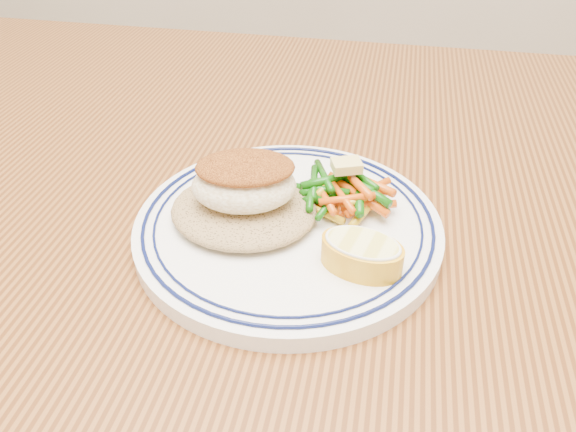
# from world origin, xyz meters

# --- Properties ---
(dining_table) EXTENTS (1.50, 0.90, 0.75)m
(dining_table) POSITION_xyz_m (0.00, 0.00, 0.65)
(dining_table) COLOR #532A10
(dining_table) RESTS_ON ground
(plate) EXTENTS (0.26, 0.26, 0.02)m
(plate) POSITION_xyz_m (0.00, -0.05, 0.76)
(plate) COLOR white
(plate) RESTS_ON dining_table
(rice_pilaf) EXTENTS (0.12, 0.11, 0.02)m
(rice_pilaf) POSITION_xyz_m (-0.03, -0.05, 0.78)
(rice_pilaf) COLOR olive
(rice_pilaf) RESTS_ON plate
(fish_fillet) EXTENTS (0.10, 0.08, 0.04)m
(fish_fillet) POSITION_xyz_m (-0.03, -0.05, 0.80)
(fish_fillet) COLOR white
(fish_fillet) RESTS_ON rice_pilaf
(vegetable_pile) EXTENTS (0.10, 0.10, 0.03)m
(vegetable_pile) POSITION_xyz_m (0.05, -0.01, 0.78)
(vegetable_pile) COLOR #D14C0A
(vegetable_pile) RESTS_ON plate
(butter_pat) EXTENTS (0.03, 0.03, 0.01)m
(butter_pat) POSITION_xyz_m (0.05, -0.00, 0.80)
(butter_pat) COLOR #E4D06F
(butter_pat) RESTS_ON vegetable_pile
(lemon_wedge) EXTENTS (0.07, 0.07, 0.02)m
(lemon_wedge) POSITION_xyz_m (0.07, -0.09, 0.78)
(lemon_wedge) COLOR yellow
(lemon_wedge) RESTS_ON plate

